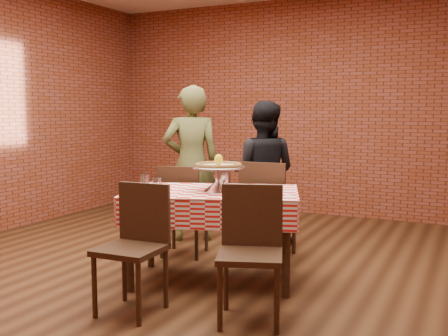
{
  "coord_description": "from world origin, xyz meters",
  "views": [
    {
      "loc": [
        2.23,
        -3.89,
        1.41
      ],
      "look_at": [
        0.35,
        -0.03,
        0.93
      ],
      "focal_mm": 42.03,
      "sensor_mm": 36.0,
      "label": 1
    }
  ],
  "objects_px": {
    "condiment_caddy": "(224,177)",
    "chair_near_right": "(250,256)",
    "pizza": "(219,166)",
    "chair_far_left": "(184,210)",
    "chair_near_left": "(130,250)",
    "chair_far_right": "(269,209)",
    "water_glass_left": "(157,185)",
    "pizza_stand": "(219,179)",
    "diner_olive": "(191,164)",
    "diner_black": "(263,172)",
    "table": "(212,236)",
    "water_glass_right": "(145,181)"
  },
  "relations": [
    {
      "from": "pizza_stand",
      "to": "pizza",
      "type": "relative_size",
      "value": 1.16
    },
    {
      "from": "pizza",
      "to": "chair_near_left",
      "type": "xyz_separation_m",
      "value": [
        -0.25,
        -0.87,
        -0.51
      ]
    },
    {
      "from": "chair_far_right",
      "to": "chair_far_left",
      "type": "bearing_deg",
      "value": 18.41
    },
    {
      "from": "chair_near_right",
      "to": "diner_black",
      "type": "distance_m",
      "value": 2.17
    },
    {
      "from": "chair_near_left",
      "to": "chair_far_right",
      "type": "height_order",
      "value": "chair_far_right"
    },
    {
      "from": "pizza_stand",
      "to": "pizza",
      "type": "distance_m",
      "value": 0.1
    },
    {
      "from": "water_glass_left",
      "to": "chair_near_left",
      "type": "xyz_separation_m",
      "value": [
        0.17,
        -0.6,
        -0.37
      ]
    },
    {
      "from": "water_glass_left",
      "to": "pizza_stand",
      "type": "bearing_deg",
      "value": 32.2
    },
    {
      "from": "water_glass_left",
      "to": "water_glass_right",
      "type": "xyz_separation_m",
      "value": [
        -0.23,
        0.16,
        0.0
      ]
    },
    {
      "from": "diner_olive",
      "to": "table",
      "type": "bearing_deg",
      "value": 93.52
    },
    {
      "from": "condiment_caddy",
      "to": "diner_olive",
      "type": "xyz_separation_m",
      "value": [
        -0.8,
        0.86,
        0.0
      ]
    },
    {
      "from": "condiment_caddy",
      "to": "chair_far_left",
      "type": "bearing_deg",
      "value": 140.88
    },
    {
      "from": "pizza",
      "to": "condiment_caddy",
      "type": "height_order",
      "value": "pizza"
    },
    {
      "from": "pizza_stand",
      "to": "chair_far_right",
      "type": "xyz_separation_m",
      "value": [
        0.1,
        0.87,
        -0.39
      ]
    },
    {
      "from": "water_glass_left",
      "to": "diner_olive",
      "type": "height_order",
      "value": "diner_olive"
    },
    {
      "from": "chair_far_right",
      "to": "pizza_stand",
      "type": "bearing_deg",
      "value": 81.3
    },
    {
      "from": "diner_olive",
      "to": "condiment_caddy",
      "type": "bearing_deg",
      "value": 100.33
    },
    {
      "from": "table",
      "to": "pizza",
      "type": "xyz_separation_m",
      "value": [
        0.06,
        0.01,
        0.59
      ]
    },
    {
      "from": "pizza",
      "to": "chair_far_left",
      "type": "bearing_deg",
      "value": 138.65
    },
    {
      "from": "condiment_caddy",
      "to": "chair_near_right",
      "type": "relative_size",
      "value": 0.16
    },
    {
      "from": "chair_far_right",
      "to": "water_glass_left",
      "type": "bearing_deg",
      "value": 63.34
    },
    {
      "from": "table",
      "to": "chair_near_left",
      "type": "height_order",
      "value": "chair_near_left"
    },
    {
      "from": "chair_near_left",
      "to": "condiment_caddy",
      "type": "bearing_deg",
      "value": 79.69
    },
    {
      "from": "table",
      "to": "diner_black",
      "type": "xyz_separation_m",
      "value": [
        -0.11,
        1.39,
        0.38
      ]
    },
    {
      "from": "table",
      "to": "chair_near_left",
      "type": "bearing_deg",
      "value": -102.7
    },
    {
      "from": "water_glass_right",
      "to": "chair_near_right",
      "type": "relative_size",
      "value": 0.13
    },
    {
      "from": "chair_near_right",
      "to": "chair_far_right",
      "type": "relative_size",
      "value": 0.96
    },
    {
      "from": "pizza_stand",
      "to": "diner_black",
      "type": "relative_size",
      "value": 0.29
    },
    {
      "from": "pizza",
      "to": "chair_far_right",
      "type": "relative_size",
      "value": 0.41
    },
    {
      "from": "diner_olive",
      "to": "pizza_stand",
      "type": "bearing_deg",
      "value": 95.45
    },
    {
      "from": "condiment_caddy",
      "to": "chair_near_right",
      "type": "distance_m",
      "value": 1.18
    },
    {
      "from": "chair_near_left",
      "to": "chair_far_right",
      "type": "relative_size",
      "value": 0.95
    },
    {
      "from": "table",
      "to": "chair_far_right",
      "type": "height_order",
      "value": "chair_far_right"
    },
    {
      "from": "condiment_caddy",
      "to": "chair_near_right",
      "type": "xyz_separation_m",
      "value": [
        0.64,
        -0.92,
        -0.38
      ]
    },
    {
      "from": "pizza",
      "to": "water_glass_right",
      "type": "xyz_separation_m",
      "value": [
        -0.65,
        -0.11,
        -0.15
      ]
    },
    {
      "from": "water_glass_left",
      "to": "diner_olive",
      "type": "bearing_deg",
      "value": 108.71
    },
    {
      "from": "condiment_caddy",
      "to": "chair_far_right",
      "type": "height_order",
      "value": "chair_far_right"
    },
    {
      "from": "chair_near_right",
      "to": "diner_olive",
      "type": "relative_size",
      "value": 0.54
    },
    {
      "from": "condiment_caddy",
      "to": "chair_far_left",
      "type": "xyz_separation_m",
      "value": [
        -0.58,
        0.31,
        -0.39
      ]
    },
    {
      "from": "chair_near_right",
      "to": "pizza",
      "type": "bearing_deg",
      "value": 111.3
    },
    {
      "from": "chair_far_left",
      "to": "pizza_stand",
      "type": "bearing_deg",
      "value": 126.57
    },
    {
      "from": "chair_near_right",
      "to": "chair_far_left",
      "type": "xyz_separation_m",
      "value": [
        -1.22,
        1.23,
        -0.01
      ]
    },
    {
      "from": "chair_far_right",
      "to": "diner_black",
      "type": "relative_size",
      "value": 0.62
    },
    {
      "from": "chair_near_left",
      "to": "water_glass_right",
      "type": "bearing_deg",
      "value": 115.24
    },
    {
      "from": "water_glass_left",
      "to": "chair_far_left",
      "type": "height_order",
      "value": "chair_far_left"
    },
    {
      "from": "pizza_stand",
      "to": "chair_far_left",
      "type": "relative_size",
      "value": 0.5
    },
    {
      "from": "chair_far_right",
      "to": "diner_black",
      "type": "xyz_separation_m",
      "value": [
        -0.27,
        0.51,
        0.29
      ]
    },
    {
      "from": "chair_near_left",
      "to": "diner_olive",
      "type": "distance_m",
      "value": 2.13
    },
    {
      "from": "diner_black",
      "to": "table",
      "type": "bearing_deg",
      "value": 86.22
    },
    {
      "from": "water_glass_right",
      "to": "chair_near_right",
      "type": "xyz_separation_m",
      "value": [
        1.2,
        -0.54,
        -0.36
      ]
    }
  ]
}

